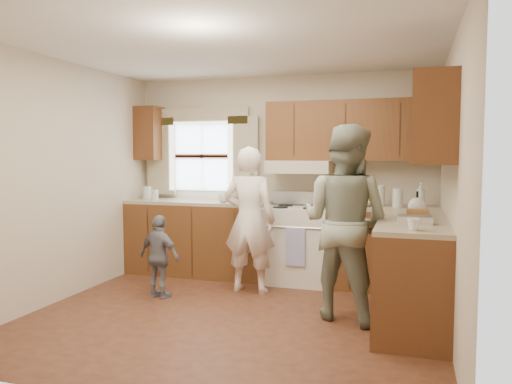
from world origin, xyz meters
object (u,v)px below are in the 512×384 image
(woman_right, at_px, (345,222))
(child, at_px, (160,256))
(woman_left, at_px, (249,220))
(stove, at_px, (298,243))

(woman_right, distance_m, child, 2.01)
(woman_left, xyz_separation_m, woman_right, (1.12, -0.57, 0.09))
(stove, bearing_deg, child, -139.09)
(stove, bearing_deg, woman_left, -125.54)
(stove, distance_m, child, 1.66)
(stove, bearing_deg, woman_right, -58.74)
(woman_right, bearing_deg, woman_left, -6.43)
(child, bearing_deg, woman_right, -167.27)
(stove, xyz_separation_m, child, (-1.26, -1.09, -0.02))
(woman_left, height_order, woman_right, woman_right)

